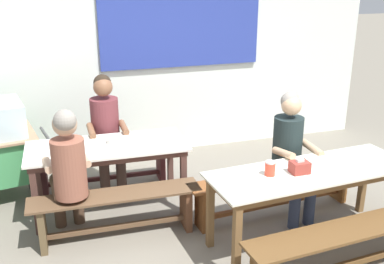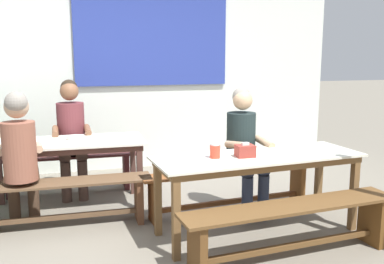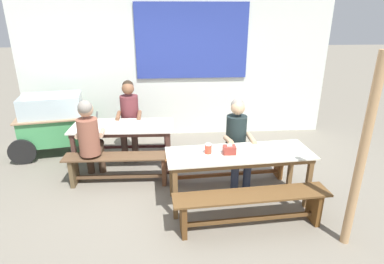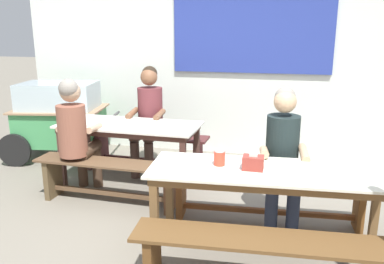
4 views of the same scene
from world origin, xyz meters
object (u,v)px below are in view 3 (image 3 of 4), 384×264
object	(u,v)px
dining_table_far	(123,130)
food_cart	(53,120)
bench_near_back	(227,163)
bench_far_front	(119,165)
person_left_back_turned	(90,136)
person_center_facing	(129,114)
person_right_near_table	(237,138)
condiment_jar	(208,149)
wooden_support_post	(362,157)
tissue_box	(229,150)
dining_table_near	(239,158)
bench_near_front	(251,205)
bench_far_back	(129,136)
soup_bowl	(128,123)

from	to	relation	value
dining_table_far	food_cart	bearing A→B (deg)	153.07
bench_near_back	bench_far_front	bearing A→B (deg)	178.38
person_left_back_turned	person_center_facing	size ratio (longest dim) A/B	0.97
person_right_near_table	condiment_jar	xyz separation A→B (m)	(-0.48, -0.48, 0.07)
wooden_support_post	tissue_box	bearing A→B (deg)	143.47
person_left_back_turned	wooden_support_post	world-z (taller)	wooden_support_post
dining_table_far	dining_table_near	xyz separation A→B (m)	(1.64, -1.17, 0.00)
bench_near_back	food_cart	bearing A→B (deg)	156.42
person_left_back_turned	bench_near_front	bearing A→B (deg)	-30.94
bench_far_back	soup_bowl	size ratio (longest dim) A/B	9.61
person_center_facing	soup_bowl	world-z (taller)	person_center_facing
dining_table_far	bench_far_back	xyz separation A→B (m)	(0.01, 0.56, -0.34)
dining_table_far	bench_near_back	size ratio (longest dim) A/B	0.86
bench_far_back	condiment_jar	world-z (taller)	condiment_jar
dining_table_far	soup_bowl	xyz separation A→B (m)	(0.09, 0.05, 0.10)
bench_far_back	bench_near_front	distance (m)	2.83
dining_table_near	condiment_jar	bearing A→B (deg)	178.13
bench_far_front	condiment_jar	bearing A→B (deg)	-25.30
bench_far_front	person_center_facing	xyz separation A→B (m)	(0.07, 1.05, 0.46)
dining_table_far	bench_far_back	distance (m)	0.66
bench_near_back	person_right_near_table	size ratio (longest dim) A/B	1.47
soup_bowl	person_center_facing	bearing A→B (deg)	93.72
bench_far_back	bench_near_back	size ratio (longest dim) A/B	0.84
person_right_near_table	soup_bowl	size ratio (longest dim) A/B	7.81
bench_near_front	person_right_near_table	bearing A→B (deg)	87.99
bench_near_back	person_left_back_turned	world-z (taller)	person_left_back_turned
dining_table_near	person_right_near_table	size ratio (longest dim) A/B	1.50
bench_far_front	soup_bowl	bearing A→B (deg)	80.51
dining_table_far	condiment_jar	bearing A→B (deg)	-42.96
food_cart	tissue_box	xyz separation A→B (m)	(2.82, -1.86, 0.17)
tissue_box	bench_near_front	bearing A→B (deg)	-71.59
bench_far_front	bench_near_front	size ratio (longest dim) A/B	0.85
bench_near_front	person_center_facing	size ratio (longest dim) A/B	1.40
person_center_facing	bench_near_back	bearing A→B (deg)	-35.29
bench_near_back	wooden_support_post	distance (m)	1.97
soup_bowl	wooden_support_post	distance (m)	3.37
dining_table_near	person_right_near_table	xyz separation A→B (m)	(0.08, 0.50, 0.07)
dining_table_far	bench_far_front	world-z (taller)	dining_table_far
condiment_jar	dining_table_near	bearing A→B (deg)	-1.87
person_center_facing	tissue_box	size ratio (longest dim) A/B	8.38
bench_near_back	condiment_jar	bearing A→B (deg)	-123.95
bench_far_back	soup_bowl	bearing A→B (deg)	-81.88
dining_table_far	person_center_facing	world-z (taller)	person_center_facing
bench_near_front	wooden_support_post	distance (m)	1.30
food_cart	person_center_facing	world-z (taller)	person_center_facing
condiment_jar	person_left_back_turned	bearing A→B (deg)	157.50
wooden_support_post	person_left_back_turned	bearing A→B (deg)	152.78
bench_near_back	person_center_facing	size ratio (longest dim) A/B	1.42
tissue_box	soup_bowl	xyz separation A→B (m)	(-1.42, 1.24, -0.03)
dining_table_near	food_cart	distance (m)	3.48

